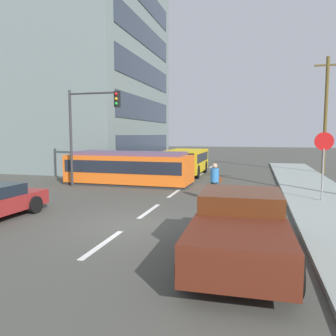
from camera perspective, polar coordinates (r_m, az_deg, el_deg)
ground_plane at (r=20.50m, az=3.77°, el=-2.44°), size 120.00×120.00×0.00m
sidewalk_curb_right at (r=16.42m, az=24.89°, el=-4.79°), size 3.20×36.00×0.14m
lane_stripe_0 at (r=9.30m, az=-11.10°, el=-12.65°), size 0.16×2.40×0.01m
lane_stripe_1 at (r=12.87m, az=-3.21°, el=-7.35°), size 0.16×2.40×0.01m
lane_stripe_2 at (r=16.64m, az=1.09°, el=-4.33°), size 0.16×2.40×0.01m
lane_stripe_3 at (r=24.65m, az=5.69°, el=-1.06°), size 0.16×2.40×0.01m
lane_stripe_4 at (r=30.55m, az=7.50°, el=0.24°), size 0.16×2.40×0.01m
corner_building at (r=34.05m, az=-17.27°, el=16.83°), size 16.04×15.75×19.20m
streetcar_tram at (r=19.63m, az=-6.67°, el=0.09°), size 7.36×2.73×1.92m
city_bus at (r=24.04m, az=3.02°, el=1.26°), size 2.56×5.43×1.80m
pedestrian_crossing at (r=14.72m, az=8.03°, el=-2.02°), size 0.51×0.36×1.67m
pickup_truck_parked at (r=8.00m, az=12.27°, el=-9.79°), size 2.37×5.05×1.55m
parked_sedan_mid at (r=23.92m, az=-6.72°, el=0.21°), size 1.99×4.21×1.19m
parked_sedan_far at (r=30.38m, az=-1.96°, el=1.43°), size 2.03×4.27×1.19m
stop_sign at (r=15.38m, az=25.12°, el=2.50°), size 0.76×0.07×2.88m
traffic_light_mast at (r=18.72m, az=-13.35°, el=8.09°), size 3.01×0.33×5.33m
utility_pole_mid at (r=27.10m, az=25.41°, el=8.41°), size 1.80×0.24×8.49m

